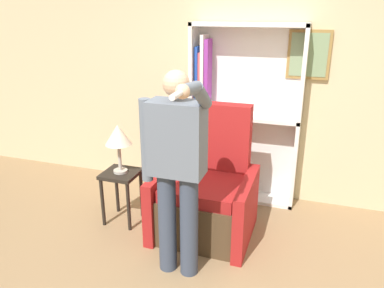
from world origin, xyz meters
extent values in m
cube|color=beige|center=(0.00, 2.03, 1.40)|extent=(8.00, 0.06, 2.80)
cube|color=olive|center=(0.67, 1.98, 1.68)|extent=(0.43, 0.04, 0.50)
cube|color=gray|center=(0.67, 1.96, 1.68)|extent=(0.37, 0.01, 0.44)
cube|color=white|center=(-0.53, 1.85, 1.00)|extent=(0.04, 0.28, 1.99)
cube|color=white|center=(0.65, 1.85, 1.00)|extent=(0.04, 0.28, 1.99)
cube|color=white|center=(0.06, 1.98, 1.00)|extent=(1.22, 0.01, 1.99)
cube|color=white|center=(0.06, 1.85, 0.02)|extent=(1.22, 0.28, 0.04)
cube|color=white|center=(0.06, 1.85, 1.00)|extent=(1.22, 0.28, 0.04)
cube|color=white|center=(0.06, 1.85, 1.97)|extent=(1.22, 0.28, 0.04)
cube|color=#BC4C56|center=(-0.49, 1.85, 0.47)|extent=(0.02, 0.17, 0.87)
cube|color=#BC4C56|center=(-0.46, 1.85, 0.34)|extent=(0.02, 0.21, 0.59)
cube|color=white|center=(-0.42, 1.85, 0.43)|extent=(0.04, 0.21, 0.79)
cube|color=#5B99A8|center=(-0.38, 1.85, 0.40)|extent=(0.04, 0.16, 0.71)
cube|color=#1E47B2|center=(-0.49, 1.85, 1.38)|extent=(0.03, 0.16, 0.72)
cube|color=#BC4C56|center=(-0.45, 1.85, 1.35)|extent=(0.03, 0.17, 0.66)
cube|color=white|center=(-0.41, 1.85, 1.44)|extent=(0.04, 0.21, 0.85)
cube|color=purple|center=(-0.37, 1.85, 1.42)|extent=(0.04, 0.18, 0.80)
cube|color=#4C3823|center=(-0.14, 0.97, 0.23)|extent=(0.74, 0.75, 0.46)
cube|color=#A31E1E|center=(-0.14, 0.93, 0.52)|extent=(0.70, 0.63, 0.12)
cube|color=#A31E1E|center=(-0.14, 1.30, 0.74)|extent=(0.74, 0.16, 1.03)
cube|color=#A31E1E|center=(-0.56, 0.97, 0.32)|extent=(0.10, 0.83, 0.64)
cube|color=#A31E1E|center=(0.28, 0.97, 0.32)|extent=(0.10, 0.83, 0.64)
cylinder|color=#384256|center=(-0.28, 0.36, 0.45)|extent=(0.15, 0.15, 0.91)
cylinder|color=#384256|center=(-0.09, 0.36, 0.45)|extent=(0.15, 0.15, 0.91)
cube|color=slate|center=(-0.18, 0.36, 1.20)|extent=(0.42, 0.24, 0.58)
sphere|color=#DBAD89|center=(-0.18, 0.36, 1.61)|extent=(0.20, 0.20, 0.20)
cylinder|color=slate|center=(-0.44, 0.36, 1.15)|extent=(0.09, 0.09, 0.67)
cylinder|color=slate|center=(0.04, 0.25, 1.57)|extent=(0.09, 0.28, 0.23)
cylinder|color=slate|center=(0.04, 0.01, 1.66)|extent=(0.08, 0.27, 0.10)
sphere|color=#DBAD89|center=(0.04, -0.12, 1.67)|extent=(0.09, 0.09, 0.09)
cylinder|color=white|center=(0.04, -0.22, 1.67)|extent=(0.04, 0.15, 0.04)
cube|color=black|center=(-1.02, 0.94, 0.54)|extent=(0.35, 0.35, 0.04)
cylinder|color=black|center=(-1.17, 0.79, 0.26)|extent=(0.04, 0.04, 0.52)
cylinder|color=black|center=(-0.87, 0.79, 0.26)|extent=(0.04, 0.04, 0.52)
cylinder|color=black|center=(-1.17, 1.08, 0.26)|extent=(0.04, 0.04, 0.52)
cylinder|color=black|center=(-0.87, 1.08, 0.26)|extent=(0.04, 0.04, 0.52)
cylinder|color=#B7B2A8|center=(-1.02, 0.94, 0.57)|extent=(0.14, 0.14, 0.02)
cylinder|color=#B7B2A8|center=(-1.02, 0.94, 0.72)|extent=(0.04, 0.04, 0.28)
cone|color=beige|center=(-1.02, 0.94, 0.96)|extent=(0.26, 0.26, 0.20)
camera|label=1|loc=(0.77, -2.14, 2.12)|focal=35.00mm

